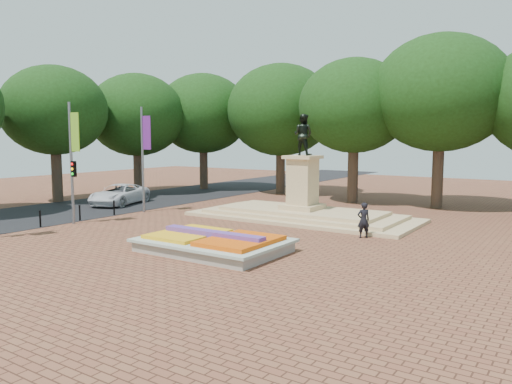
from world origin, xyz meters
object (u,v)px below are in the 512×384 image
flower_bed (214,243)px  pedestrian (363,220)px  monument (302,204)px  van (119,194)px

flower_bed → pedestrian: 7.83m
flower_bed → monument: 10.07m
flower_bed → van: size_ratio=1.15×
monument → pedestrian: 6.41m
van → pedestrian: (19.80, -1.56, 0.14)m
monument → pedestrian: bearing=-33.1°
monument → pedestrian: monument is taller
flower_bed → monument: (-1.03, 10.00, 0.50)m
van → pedestrian: 19.86m
van → pedestrian: size_ratio=3.05×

